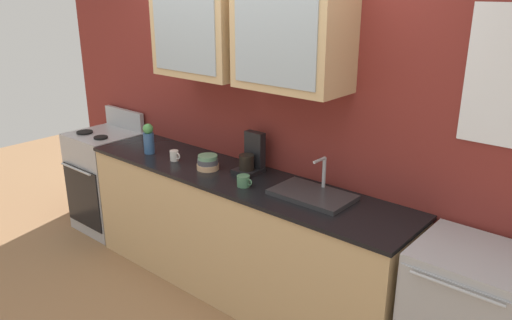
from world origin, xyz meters
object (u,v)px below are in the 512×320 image
(sink_faucet, at_px, (312,194))
(bowl_stack, at_px, (208,163))
(cup_near_bowls, at_px, (175,156))
(coffee_maker, at_px, (251,158))
(stove_range, at_px, (107,180))
(vase, at_px, (149,139))
(cup_near_sink, at_px, (244,181))

(sink_faucet, bearing_deg, bowl_stack, -175.14)
(bowl_stack, bearing_deg, cup_near_bowls, -174.33)
(sink_faucet, relative_size, coffee_maker, 1.78)
(stove_range, xyz_separation_m, vase, (0.78, -0.08, 0.58))
(vase, bearing_deg, sink_faucet, 4.53)
(stove_range, xyz_separation_m, sink_faucet, (2.28, 0.04, 0.48))
(vase, bearing_deg, stove_range, 174.51)
(sink_faucet, xyz_separation_m, cup_near_bowls, (-1.21, -0.11, 0.02))
(stove_range, relative_size, coffee_maker, 3.85)
(bowl_stack, xyz_separation_m, vase, (-0.62, -0.04, 0.07))
(vase, bearing_deg, bowl_stack, 4.06)
(sink_faucet, bearing_deg, cup_near_sink, -161.43)
(vase, xyz_separation_m, cup_near_bowls, (0.29, 0.01, -0.08))
(sink_faucet, xyz_separation_m, coffee_maker, (-0.60, 0.09, 0.09))
(coffee_maker, bearing_deg, vase, -166.76)
(bowl_stack, height_order, coffee_maker, coffee_maker)
(cup_near_sink, bearing_deg, vase, 178.17)
(cup_near_sink, bearing_deg, coffee_maker, 120.76)
(cup_near_bowls, bearing_deg, coffee_maker, 18.25)
(bowl_stack, bearing_deg, coffee_maker, 31.27)
(coffee_maker, bearing_deg, bowl_stack, -148.73)
(cup_near_bowls, bearing_deg, sink_faucet, 5.09)
(bowl_stack, xyz_separation_m, cup_near_sink, (0.42, -0.08, -0.01))
(sink_faucet, height_order, vase, vase)
(stove_range, height_order, vase, vase)
(stove_range, bearing_deg, sink_faucet, 1.09)
(stove_range, relative_size, cup_near_sink, 9.38)
(coffee_maker, bearing_deg, sink_faucet, -8.83)
(vase, xyz_separation_m, coffee_maker, (0.90, 0.21, -0.01))
(stove_range, bearing_deg, bowl_stack, -1.26)
(vase, distance_m, coffee_maker, 0.92)
(coffee_maker, bearing_deg, cup_near_bowls, -161.75)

